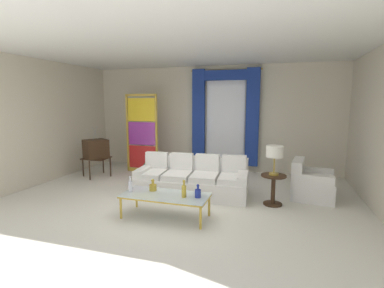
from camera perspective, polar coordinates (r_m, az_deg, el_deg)
ground_plane at (r=5.84m, az=-3.15°, el=-11.47°), size 16.00×16.00×0.00m
wall_rear at (r=8.44m, az=4.01°, el=5.10°), size 8.00×0.12×3.00m
wall_left at (r=8.03m, az=-27.00°, el=4.03°), size 0.12×7.00×3.00m
wall_right at (r=6.03m, az=33.91°, el=2.35°), size 0.12×7.00×3.00m
ceiling_slab at (r=6.34m, az=-0.75°, el=17.80°), size 8.00×7.60×0.04m
curtained_window at (r=8.19m, az=6.59°, el=6.64°), size 2.00×0.17×2.70m
couch_white_long at (r=6.23m, az=0.14°, el=-7.25°), size 2.40×1.09×0.86m
coffee_table at (r=5.02m, az=-5.34°, el=-10.31°), size 1.50×0.64×0.41m
bottle_blue_decanter at (r=4.82m, az=1.17°, el=-9.69°), size 0.10×0.10×0.23m
bottle_crystal_tall at (r=4.82m, az=-1.62°, el=-9.22°), size 0.08×0.08×0.30m
bottle_amber_squat at (r=5.20m, az=-12.19°, el=-8.11°), size 0.07×0.07×0.29m
bottle_ruby_flask at (r=5.22m, az=-7.80°, el=-8.43°), size 0.13×0.13×0.21m
vintage_tv at (r=8.01m, az=-18.61°, el=-1.07°), size 0.74×0.77×1.35m
armchair_white at (r=6.46m, az=22.48°, el=-7.50°), size 0.92×0.91×0.80m
stained_glass_divider at (r=8.16m, az=-9.96°, el=1.76°), size 0.95×0.05×2.20m
peacock_figurine at (r=7.72m, az=-8.72°, el=-4.92°), size 0.44×0.60×0.50m
round_side_table at (r=5.81m, az=15.88°, el=-8.24°), size 0.48×0.48×0.59m
table_lamp_brass at (r=5.65m, az=16.15°, el=-1.68°), size 0.32×0.32×0.57m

